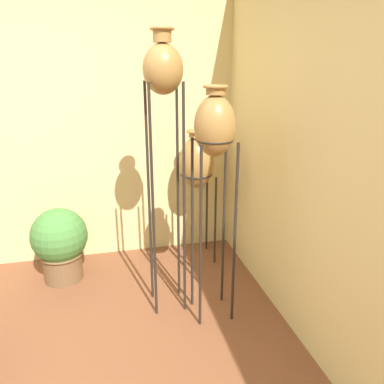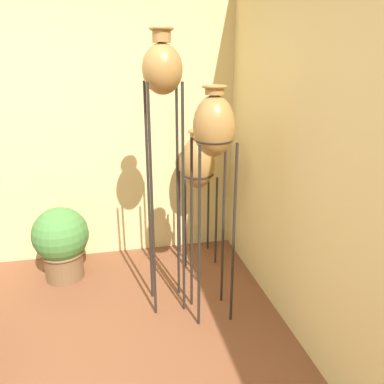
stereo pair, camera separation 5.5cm
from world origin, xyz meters
name	(u,v)px [view 1 (the left image)]	position (x,y,z in m)	size (l,w,h in m)	color
wall_back	(17,120)	(0.00, 1.96, 1.35)	(7.87, 0.06, 2.70)	beige
wall_right	(362,160)	(1.96, 0.00, 1.35)	(0.06, 7.87, 2.70)	beige
vase_stand_tall	(163,82)	(1.12, 0.95, 1.69)	(0.26, 0.26, 2.03)	#28231E
vase_stand_medium	(215,133)	(1.43, 0.77, 1.38)	(0.27, 0.27, 1.68)	#28231E
vase_stand_short	(196,164)	(1.52, 1.64, 0.95)	(0.31, 0.31, 1.26)	#28231E
potted_plant	(60,242)	(0.29, 1.53, 0.36)	(0.48, 0.48, 0.65)	brown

